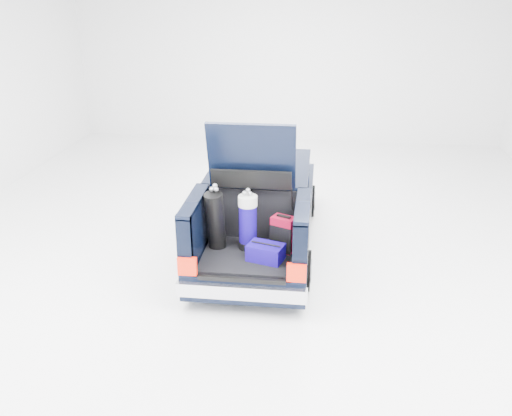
# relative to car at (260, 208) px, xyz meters

# --- Properties ---
(ground) EXTENTS (14.00, 14.00, 0.00)m
(ground) POSITION_rel_car_xyz_m (0.00, -0.11, -0.67)
(ground) COLOR white
(ground) RESTS_ON ground
(car) EXTENTS (1.87, 4.65, 2.47)m
(car) POSITION_rel_car_xyz_m (0.00, 0.00, 0.00)
(car) COLOR black
(car) RESTS_ON ground
(red_suitcase) EXTENTS (0.40, 0.35, 0.56)m
(red_suitcase) POSITION_rel_car_xyz_m (0.50, -1.40, 0.19)
(red_suitcase) COLOR maroon
(red_suitcase) RESTS_ON car
(black_golf_bag) EXTENTS (0.33, 0.43, 1.00)m
(black_golf_bag) POSITION_rel_car_xyz_m (-0.50, -1.43, 0.38)
(black_golf_bag) COLOR black
(black_golf_bag) RESTS_ON car
(blue_golf_bag) EXTENTS (0.37, 0.37, 0.94)m
(blue_golf_bag) POSITION_rel_car_xyz_m (-0.03, -1.38, 0.35)
(blue_golf_bag) COLOR black
(blue_golf_bag) RESTS_ON car
(blue_duffel) EXTENTS (0.57, 0.45, 0.26)m
(blue_duffel) POSITION_rel_car_xyz_m (0.27, -1.72, 0.05)
(blue_duffel) COLOR #130470
(blue_duffel) RESTS_ON car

